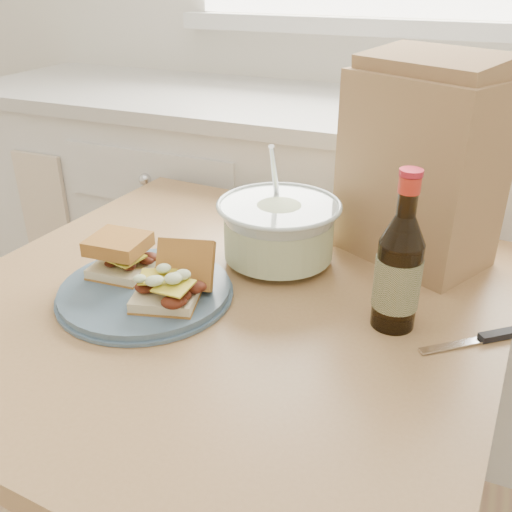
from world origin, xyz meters
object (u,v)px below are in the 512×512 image
at_px(coleslaw_bowl, 279,233).
at_px(paper_bag, 420,170).
at_px(dining_table, 224,349).
at_px(plate, 145,291).
at_px(beer_bottle, 398,271).

bearing_deg(coleslaw_bowl, paper_bag, 30.47).
bearing_deg(dining_table, plate, -152.91).
distance_m(coleslaw_bowl, beer_bottle, 0.28).
bearing_deg(plate, dining_table, 23.39).
bearing_deg(paper_bag, plate, -111.78).
relative_size(dining_table, paper_bag, 2.81).
xyz_separation_m(dining_table, plate, (-0.12, -0.05, 0.12)).
distance_m(beer_bottle, paper_bag, 0.28).
distance_m(plate, paper_bag, 0.55).
xyz_separation_m(coleslaw_bowl, beer_bottle, (0.25, -0.13, 0.04)).
xyz_separation_m(plate, beer_bottle, (0.41, 0.08, 0.09)).
relative_size(coleslaw_bowl, paper_bag, 0.67).
relative_size(coleslaw_bowl, beer_bottle, 0.90).
height_order(coleslaw_bowl, paper_bag, paper_bag).
xyz_separation_m(dining_table, paper_bag, (0.27, 0.30, 0.29)).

